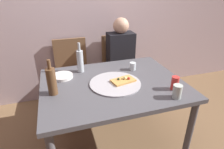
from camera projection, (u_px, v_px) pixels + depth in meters
ground_plane at (113, 139)px, 2.10m from camera, size 8.00×8.00×0.00m
back_wall at (87, 5)px, 2.50m from camera, size 6.00×0.10×2.60m
dining_table at (113, 89)px, 1.82m from camera, size 1.32×1.02×0.72m
pizza_tray at (115, 83)px, 1.76m from camera, size 0.48×0.48×0.01m
pizza_slice_last at (123, 80)px, 1.77m from camera, size 0.24×0.18×0.05m
wine_bottle at (80, 61)px, 1.95m from camera, size 0.07×0.07×0.32m
beer_bottle at (52, 81)px, 1.55m from camera, size 0.08×0.08×0.31m
tumbler_near at (133, 66)px, 2.03m from camera, size 0.07×0.07×0.08m
tumbler_far at (177, 92)px, 1.52m from camera, size 0.07×0.07×0.12m
soda_can at (175, 83)px, 1.64m from camera, size 0.07×0.07×0.12m
plate_stack at (62, 76)px, 1.86m from camera, size 0.20×0.20×0.03m
chair_left at (72, 68)px, 2.57m from camera, size 0.44×0.44×0.90m
chair_right at (119, 63)px, 2.76m from camera, size 0.44×0.44×0.90m
guest_in_sweater at (123, 58)px, 2.57m from camera, size 0.36×0.56×1.17m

